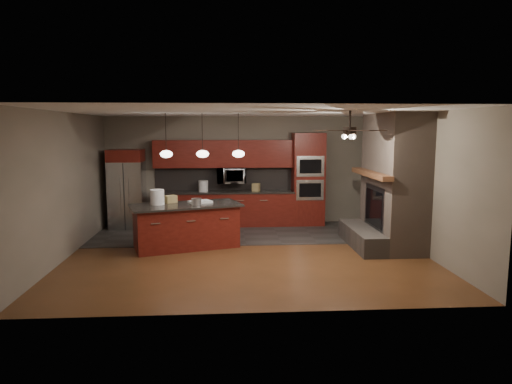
{
  "coord_description": "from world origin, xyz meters",
  "views": [
    {
      "loc": [
        -0.42,
        -8.89,
        2.47
      ],
      "look_at": [
        0.21,
        0.6,
        1.16
      ],
      "focal_mm": 32.0,
      "sensor_mm": 36.0,
      "label": 1
    }
  ],
  "objects": [
    {
      "name": "back_wall",
      "position": [
        0.0,
        3.0,
        1.4
      ],
      "size": [
        7.0,
        0.02,
        2.8
      ],
      "primitive_type": "cube",
      "color": "gray",
      "rests_on": "ground"
    },
    {
      "name": "fireplace_column",
      "position": [
        3.04,
        0.4,
        1.3
      ],
      "size": [
        1.3,
        2.1,
        2.8
      ],
      "color": "#756153",
      "rests_on": "ground"
    },
    {
      "name": "cardboard_box",
      "position": [
        -1.6,
        0.82,
        1.0
      ],
      "size": [
        0.3,
        0.28,
        0.15
      ],
      "primitive_type": "cube",
      "rotation": [
        0.0,
        0.0,
        0.65
      ],
      "color": "#A08952",
      "rests_on": "kitchen_island"
    },
    {
      "name": "paint_can",
      "position": [
        -1.03,
        0.47,
        0.99
      ],
      "size": [
        0.27,
        0.27,
        0.14
      ],
      "primitive_type": "cylinder",
      "rotation": [
        0.0,
        0.0,
        0.41
      ],
      "color": "silver",
      "rests_on": "kitchen_island"
    },
    {
      "name": "counter_bucket",
      "position": [
        -0.99,
        2.7,
        1.04
      ],
      "size": [
        0.3,
        0.3,
        0.28
      ],
      "primitive_type": "cylinder",
      "rotation": [
        0.0,
        0.0,
        -0.29
      ],
      "color": "silver",
      "rests_on": "back_cabinetry"
    },
    {
      "name": "ceiling",
      "position": [
        0.0,
        0.0,
        2.8
      ],
      "size": [
        7.0,
        6.0,
        0.02
      ],
      "primitive_type": "cube",
      "color": "white",
      "rests_on": "back_wall"
    },
    {
      "name": "slate_tile_patch",
      "position": [
        0.0,
        1.8,
        0.01
      ],
      "size": [
        7.0,
        2.4,
        0.01
      ],
      "primitive_type": "cube",
      "color": "#2F2D2A",
      "rests_on": "ground"
    },
    {
      "name": "counter_box",
      "position": [
        0.35,
        2.65,
        1.0
      ],
      "size": [
        0.22,
        0.2,
        0.2
      ],
      "primitive_type": "cube",
      "rotation": [
        0.0,
        0.0,
        -0.41
      ],
      "color": "#947D4C",
      "rests_on": "back_cabinetry"
    },
    {
      "name": "pendant_right",
      "position": [
        -0.15,
        0.7,
        1.96
      ],
      "size": [
        0.26,
        0.26,
        0.92
      ],
      "color": "black",
      "rests_on": "ceiling"
    },
    {
      "name": "pendant_center",
      "position": [
        -0.9,
        0.7,
        1.96
      ],
      "size": [
        0.26,
        0.26,
        0.92
      ],
      "color": "black",
      "rests_on": "ceiling"
    },
    {
      "name": "left_wall",
      "position": [
        -3.5,
        0.0,
        1.4
      ],
      "size": [
        0.02,
        6.0,
        2.8
      ],
      "primitive_type": "cube",
      "color": "gray",
      "rests_on": "ground"
    },
    {
      "name": "paint_tray",
      "position": [
        -0.97,
        0.74,
        0.94
      ],
      "size": [
        0.55,
        0.49,
        0.05
      ],
      "primitive_type": "cube",
      "rotation": [
        0.0,
        0.0,
        0.48
      ],
      "color": "silver",
      "rests_on": "kitchen_island"
    },
    {
      "name": "oven_tower",
      "position": [
        1.7,
        2.69,
        1.19
      ],
      "size": [
        0.8,
        0.63,
        2.38
      ],
      "color": "maroon",
      "rests_on": "ground"
    },
    {
      "name": "ceiling_fan",
      "position": [
        1.8,
        -0.8,
        2.46
      ],
      "size": [
        1.27,
        1.33,
        0.41
      ],
      "color": "black",
      "rests_on": "ceiling"
    },
    {
      "name": "white_bucket",
      "position": [
        -1.84,
        0.57,
        1.08
      ],
      "size": [
        0.39,
        0.39,
        0.31
      ],
      "primitive_type": "cylinder",
      "rotation": [
        0.0,
        0.0,
        0.45
      ],
      "color": "white",
      "rests_on": "kitchen_island"
    },
    {
      "name": "pendant_left",
      "position": [
        -1.65,
        0.7,
        1.96
      ],
      "size": [
        0.26,
        0.26,
        0.92
      ],
      "color": "black",
      "rests_on": "ceiling"
    },
    {
      "name": "microwave",
      "position": [
        -0.27,
        2.75,
        1.3
      ],
      "size": [
        0.73,
        0.41,
        0.5
      ],
      "primitive_type": "imported",
      "color": "silver",
      "rests_on": "back_cabinetry"
    },
    {
      "name": "back_cabinetry",
      "position": [
        -0.48,
        2.74,
        0.89
      ],
      "size": [
        3.59,
        0.64,
        2.2
      ],
      "color": "maroon",
      "rests_on": "ground"
    },
    {
      "name": "refrigerator",
      "position": [
        -2.89,
        2.62,
        0.99
      ],
      "size": [
        0.84,
        0.75,
        1.98
      ],
      "color": "silver",
      "rests_on": "ground"
    },
    {
      "name": "ground",
      "position": [
        0.0,
        0.0,
        0.0
      ],
      "size": [
        7.0,
        7.0,
        0.0
      ],
      "primitive_type": "plane",
      "color": "brown",
      "rests_on": "ground"
    },
    {
      "name": "right_wall",
      "position": [
        3.5,
        0.0,
        1.4
      ],
      "size": [
        0.02,
        6.0,
        2.8
      ],
      "primitive_type": "cube",
      "color": "gray",
      "rests_on": "ground"
    },
    {
      "name": "kitchen_island",
      "position": [
        -1.26,
        0.56,
        0.46
      ],
      "size": [
        2.44,
        1.64,
        0.92
      ],
      "rotation": [
        0.0,
        0.0,
        0.31
      ],
      "color": "maroon",
      "rests_on": "ground"
    }
  ]
}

